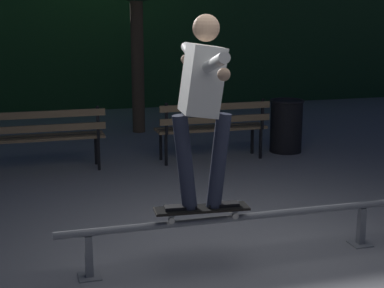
% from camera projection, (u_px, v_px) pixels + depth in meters
% --- Properties ---
extents(ground_plane, '(90.00, 90.00, 0.00)m').
position_uv_depth(ground_plane, '(238.00, 264.00, 4.82)').
color(ground_plane, '#99999E').
extents(hedge_backdrop, '(24.00, 1.20, 2.73)m').
position_uv_depth(hedge_backdrop, '(100.00, 45.00, 12.93)').
color(hedge_backdrop, '#234C28').
rests_on(hedge_backdrop, ground).
extents(grind_rail, '(2.98, 0.18, 0.41)m').
position_uv_depth(grind_rail, '(234.00, 224.00, 4.84)').
color(grind_rail, gray).
rests_on(grind_rail, ground).
extents(skateboard, '(0.79, 0.26, 0.09)m').
position_uv_depth(skateboard, '(202.00, 209.00, 4.72)').
color(skateboard, black).
rests_on(skateboard, grind_rail).
extents(skateboarder, '(0.63, 1.41, 1.56)m').
position_uv_depth(skateboarder, '(202.00, 96.00, 4.52)').
color(skateboarder, black).
rests_on(skateboarder, skateboard).
extents(park_bench_leftmost, '(1.60, 0.43, 0.88)m').
position_uv_depth(park_bench_leftmost, '(43.00, 133.00, 7.50)').
color(park_bench_leftmost, black).
rests_on(park_bench_leftmost, ground).
extents(park_bench_left_center, '(1.60, 0.43, 0.88)m').
position_uv_depth(park_bench_left_center, '(213.00, 124.00, 8.12)').
color(park_bench_left_center, black).
rests_on(park_bench_left_center, ground).
extents(trash_can, '(0.52, 0.52, 0.80)m').
position_uv_depth(trash_can, '(286.00, 125.00, 8.69)').
color(trash_can, black).
rests_on(trash_can, ground).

